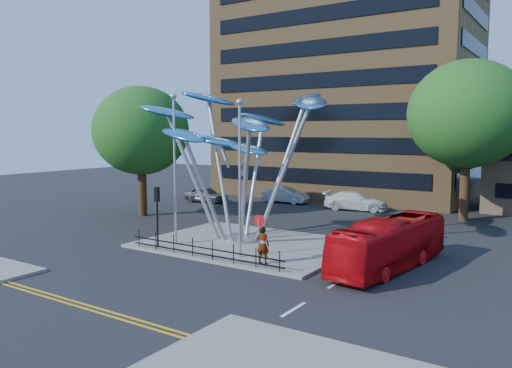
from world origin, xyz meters
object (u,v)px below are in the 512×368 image
Objects in this scene: street_lamp_right at (240,164)px; tree_right at (468,114)px; leaf_sculpture at (240,130)px; tree_left at (141,131)px; no_entry_sign_island at (259,230)px; parked_car_right at (356,201)px; parked_car_left at (206,195)px; traffic_light_island at (157,204)px; pedestrian at (263,245)px; red_bus at (390,244)px; street_lamp_left at (175,156)px; parked_car_mid at (285,195)px.

tree_right is at bearing 68.46° from street_lamp_right.
tree_right is at bearing 56.69° from leaf_sculpture.
tree_left reaches higher than no_entry_sign_island.
leaf_sculpture reaches higher than parked_car_right.
parked_car_right reaches higher than parked_car_left.
no_entry_sign_island is (1.50, -0.48, -3.28)m from street_lamp_right.
leaf_sculpture is at bearing 54.96° from traffic_light_island.
leaf_sculpture is (11.93, -3.32, 0.08)m from tree_left.
pedestrian is at bearing -3.85° from no_entry_sign_island.
red_bus is at bearing -158.29° from pedestrian.
tree_left reaches higher than street_lamp_right.
leaf_sculpture is 1.45× the size of street_lamp_left.
street_lamp_left is 3.59× the size of no_entry_sign_island.
tree_left reaches higher than leaf_sculpture.
tree_left is at bearing 164.45° from leaf_sculpture.
parked_car_left is (-22.54, -3.34, -7.29)m from tree_right.
street_lamp_left reaches higher than red_bus.
street_lamp_left reaches higher than street_lamp_right.
tree_left is 22.81m from red_bus.
red_bus is at bearing -11.46° from tree_left.
traffic_light_island is 1.80× the size of pedestrian.
parked_car_left is 0.98× the size of parked_car_mid.
parked_car_right reaches higher than parked_car_mid.
traffic_light_island reaches higher than parked_car_right.
street_lamp_right is 3.64m from no_entry_sign_island.
street_lamp_left is 19.88m from parked_car_mid.
tree_right reaches higher than pedestrian.
tree_left is 18.77m from pedestrian.
tree_left is 1.15× the size of red_bus.
parked_car_left is (-16.54, 16.15, -1.07)m from no_entry_sign_island.
tree_right is 1.35× the size of red_bus.
street_lamp_left is 1.63× the size of parked_car_right.
parked_car_mid is (-5.89, 15.84, -6.13)m from leaf_sculpture.
tree_right is 24.06m from traffic_light_island.
tree_right is 6.37× the size of pedestrian.
leaf_sculpture is 1.42× the size of red_bus.
street_lamp_right is 1.89× the size of parked_car_left.
parked_car_left is (-10.04, 15.16, -4.61)m from street_lamp_left.
no_entry_sign_island is 6.49m from red_bus.
no_entry_sign_island is 1.29× the size of pedestrian.
pedestrian is at bearing -136.13° from parked_car_left.
pedestrian reaches higher than parked_car_left.
tree_left reaches higher than pedestrian.
street_lamp_right reaches higher than traffic_light_island.
pedestrian reaches higher than parked_car_mid.
street_lamp_left reaches higher than no_entry_sign_island.
tree_left is (-22.00, -12.00, -1.24)m from tree_right.
parked_car_mid is (-2.96, 20.02, -1.87)m from traffic_light_island.
red_bus is 18.54m from parked_car_right.
leaf_sculpture is 4.28m from street_lamp_left.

